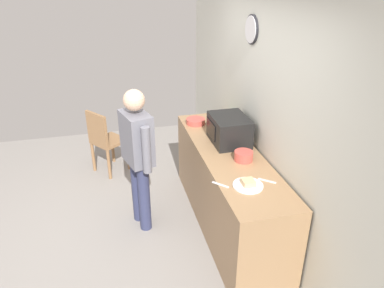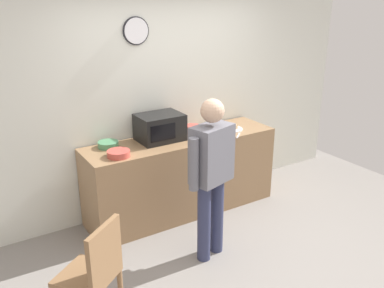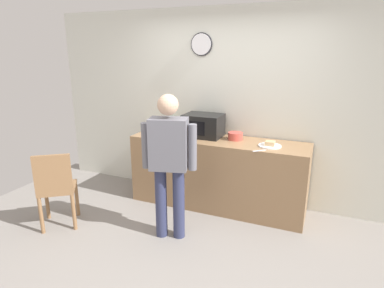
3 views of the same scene
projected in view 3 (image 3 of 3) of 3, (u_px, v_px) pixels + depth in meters
The scene contains 12 objects.
ground_plane at pixel (179, 254), 3.39m from camera, with size 6.00×6.00×0.00m, color gray.
back_wall at pixel (228, 107), 4.45m from camera, with size 5.40×0.13×2.60m.
kitchen_counter at pixel (218, 173), 4.34m from camera, with size 2.31×0.62×0.93m, color #93704C.
microwave at pixel (203, 125), 4.33m from camera, with size 0.50×0.39×0.30m.
sandwich_plate at pixel (270, 145), 3.91m from camera, with size 0.27×0.27×0.07m.
salad_bowl at pixel (167, 129), 4.66m from camera, with size 0.22×0.22×0.06m, color #4C8E60.
cereal_bowl at pixel (235, 136), 4.20m from camera, with size 0.19×0.19×0.10m, color #C64C42.
mixing_bowl at pixel (156, 133), 4.39m from camera, with size 0.24×0.24×0.06m, color #C64C42.
fork_utensil at pixel (270, 142), 4.10m from camera, with size 0.17×0.02×0.01m, color silver.
spoon_utensil at pixel (259, 151), 3.73m from camera, with size 0.17×0.02×0.01m, color silver.
person_standing at pixel (169, 157), 3.47m from camera, with size 0.57×0.34×1.62m.
wooden_chair at pixel (56, 186), 3.78m from camera, with size 0.56×0.56×0.94m.
Camera 3 is at (1.28, -2.65, 2.05)m, focal length 30.42 mm.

